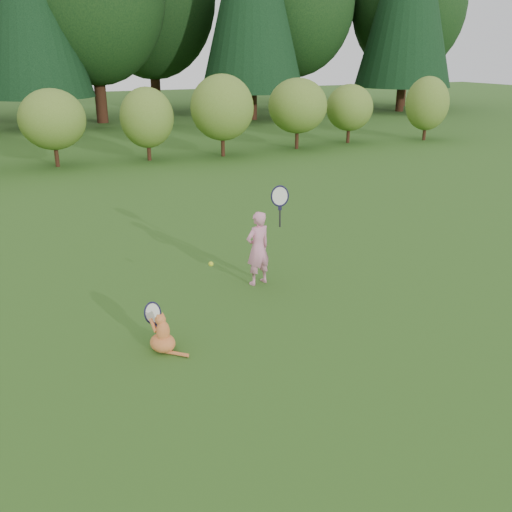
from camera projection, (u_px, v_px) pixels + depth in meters
name	position (u px, v px, depth m)	size (l,w,h in m)	color
ground	(266.00, 321.00, 8.15)	(100.00, 100.00, 0.00)	#2E5217
shrub_row	(101.00, 122.00, 18.85)	(28.00, 3.00, 2.80)	#587424
child	(259.00, 246.00, 9.26)	(0.71, 0.43, 1.85)	pink
cat	(162.00, 331.00, 7.29)	(0.49, 0.75, 0.71)	#C46025
tennis_ball	(211.00, 264.00, 8.28)	(0.07, 0.07, 0.07)	#C6D018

